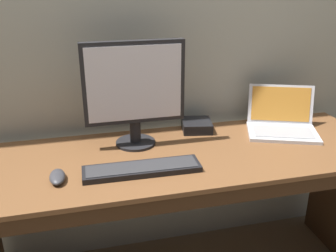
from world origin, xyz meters
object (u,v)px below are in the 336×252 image
object	(u,v)px
external_monitor	(134,89)
computer_mouse	(57,177)
wired_keyboard	(142,169)
laptop_silver	(282,123)
external_drive_box	(197,126)

from	to	relation	value
external_monitor	computer_mouse	bearing A→B (deg)	-144.69
wired_keyboard	laptop_silver	bearing A→B (deg)	17.83
computer_mouse	wired_keyboard	bearing A→B (deg)	-2.36
external_drive_box	external_monitor	bearing A→B (deg)	-162.53
external_monitor	external_drive_box	size ratio (longest dim) A/B	3.20
laptop_silver	external_monitor	world-z (taller)	external_monitor
wired_keyboard	external_drive_box	xyz separation A→B (m)	(0.35, 0.36, 0.01)
laptop_silver	computer_mouse	xyz separation A→B (m)	(-1.10, -0.24, -0.03)
laptop_silver	computer_mouse	size ratio (longest dim) A/B	3.43
laptop_silver	wired_keyboard	bearing A→B (deg)	-162.17
wired_keyboard	computer_mouse	world-z (taller)	computer_mouse
external_drive_box	laptop_silver	bearing A→B (deg)	-15.50
laptop_silver	computer_mouse	distance (m)	1.13
wired_keyboard	external_drive_box	size ratio (longest dim) A/B	3.16
external_monitor	external_drive_box	distance (m)	0.43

